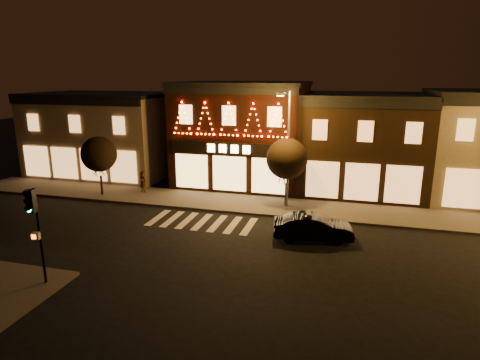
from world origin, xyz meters
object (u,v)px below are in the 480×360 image
at_px(traffic_signal_near, 35,218).
at_px(dark_sedan, 313,227).
at_px(streetlamp_mid, 287,141).
at_px(pedestrian, 143,182).

xyz_separation_m(traffic_signal_near, dark_sedan, (10.71, 8.33, -2.43)).
distance_m(streetlamp_mid, pedestrian, 11.69).
height_order(streetlamp_mid, pedestrian, streetlamp_mid).
xyz_separation_m(dark_sedan, pedestrian, (-13.38, 5.64, 0.25)).
height_order(traffic_signal_near, dark_sedan, traffic_signal_near).
relative_size(streetlamp_mid, pedestrian, 4.71).
bearing_deg(dark_sedan, pedestrian, 57.55).
bearing_deg(pedestrian, streetlamp_mid, -163.09).
xyz_separation_m(traffic_signal_near, pedestrian, (-2.66, 13.98, -2.18)).
relative_size(traffic_signal_near, dark_sedan, 0.98).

